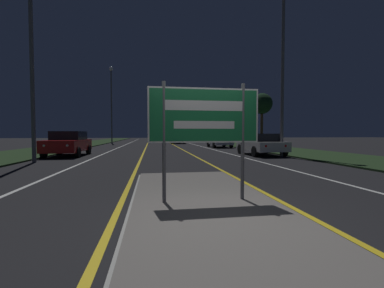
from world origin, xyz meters
TOP-DOWN VIEW (x-y plane):
  - ground_plane at (0.00, 0.00)m, footprint 160.00×160.00m
  - median_island at (0.00, 0.82)m, footprint 2.79×7.19m
  - verge_left at (-9.50, 20.00)m, footprint 5.00×100.00m
  - verge_right at (9.50, 20.00)m, footprint 5.00×100.00m
  - centre_line_yellow_left at (-1.58, 25.00)m, footprint 0.12×70.00m
  - centre_line_yellow_right at (1.58, 25.00)m, footprint 0.12×70.00m
  - lane_line_white_left at (-4.20, 25.00)m, footprint 0.12×70.00m
  - lane_line_white_right at (4.20, 25.00)m, footprint 0.12×70.00m
  - edge_line_white_left at (-7.20, 25.00)m, footprint 0.10×70.00m
  - edge_line_white_right at (7.20, 25.00)m, footprint 0.10×70.00m
  - highway_sign at (0.00, 0.82)m, footprint 2.10×0.07m
  - streetlight_left_near at (-6.49, 9.18)m, footprint 0.44×0.44m
  - streetlight_left_far at (-6.47, 32.81)m, footprint 0.52×0.52m
  - streetlight_right_near at (6.50, 10.05)m, footprint 0.47×0.47m
  - car_receding_0 at (5.87, 11.44)m, footprint 2.04×4.08m
  - car_receding_1 at (5.63, 20.72)m, footprint 1.87×4.10m
  - car_receding_2 at (2.50, 31.63)m, footprint 1.98×4.61m
  - car_approaching_0 at (-6.05, 12.74)m, footprint 2.01×4.12m
  - warning_sign at (9.03, 21.29)m, footprint 0.60×0.06m
  - roadside_palm_right at (8.95, 18.30)m, footprint 1.88×1.88m

SIDE VIEW (x-z plane):
  - ground_plane at x=0.00m, z-range 0.00..0.00m
  - centre_line_yellow_left at x=-1.58m, z-range 0.00..0.01m
  - centre_line_yellow_right at x=1.58m, z-range 0.00..0.01m
  - lane_line_white_left at x=-4.20m, z-range 0.00..0.01m
  - lane_line_white_right at x=4.20m, z-range 0.00..0.01m
  - edge_line_white_left at x=-7.20m, z-range 0.00..0.01m
  - edge_line_white_right at x=7.20m, z-range 0.00..0.01m
  - verge_left at x=-9.50m, z-range 0.00..0.08m
  - verge_right at x=9.50m, z-range 0.00..0.08m
  - median_island at x=0.00m, z-range -0.01..0.09m
  - car_receding_0 at x=5.87m, z-range 0.04..1.41m
  - car_receding_1 at x=5.63m, z-range 0.02..1.49m
  - car_approaching_0 at x=-6.05m, z-range 0.02..1.54m
  - car_receding_2 at x=2.50m, z-range 0.05..1.58m
  - warning_sign at x=9.03m, z-range 0.30..2.39m
  - highway_sign at x=0.00m, z-range 0.52..2.74m
  - roadside_palm_right at x=8.95m, z-range 1.55..6.52m
  - streetlight_right_near at x=6.50m, z-range 1.07..11.34m
  - streetlight_left_near at x=-6.49m, z-range 0.92..12.06m
  - streetlight_left_far at x=-6.47m, z-range 1.34..11.85m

